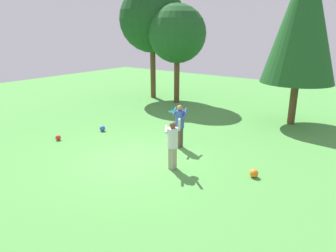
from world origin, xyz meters
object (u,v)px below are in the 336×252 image
frisbee (173,111)px  tree_left (177,34)px  tree_far_left (152,19)px  ball_orange (254,173)px  tree_right (304,17)px  ball_blue (102,128)px  person_thrower (173,141)px  ball_red (58,138)px  person_catcher (180,123)px

frisbee → tree_left: (-5.11, 7.44, 2.29)m
tree_far_left → tree_left: size_ratio=1.21×
ball_orange → tree_left: bearing=138.5°
tree_right → ball_blue: bearing=-135.7°
ball_blue → person_thrower: bearing=-14.8°
ball_red → tree_left: bearing=90.8°
person_catcher → ball_orange: 3.45m
tree_left → frisbee: bearing=-55.5°
person_thrower → tree_far_left: tree_far_left is taller
ball_blue → ball_red: ball_blue is taller
person_thrower → ball_blue: (-4.77, 1.26, -0.81)m
tree_far_left → frisbee: bearing=-47.0°
tree_right → ball_red: bearing=-130.5°
tree_right → person_thrower: bearing=-101.9°
ball_orange → ball_red: ball_orange is taller
tree_right → tree_left: 7.07m
ball_orange → tree_right: size_ratio=0.03×
ball_blue → person_catcher: bearing=6.7°
frisbee → ball_orange: (2.67, 0.55, -1.64)m
person_thrower → ball_orange: (2.35, 0.99, -0.80)m
frisbee → tree_right: 7.87m
person_thrower → ball_blue: size_ratio=7.13×
frisbee → tree_left: tree_left is taller
tree_far_left → tree_left: bearing=-8.2°
person_thrower → tree_far_left: 11.83m
person_thrower → tree_right: bearing=-48.1°
ball_orange → ball_red: bearing=-168.1°
tree_right → tree_left: tree_right is taller
ball_orange → tree_left: tree_left is taller
ball_red → person_thrower: bearing=6.6°
tree_right → tree_left: bearing=176.4°
frisbee → tree_far_left: (-7.23, 7.75, 3.13)m
ball_orange → tree_right: 8.02m
tree_right → frisbee: bearing=-105.2°
ball_red → tree_right: (6.89, 8.06, 4.73)m
frisbee → tree_left: 9.31m
ball_orange → tree_far_left: tree_far_left is taller
person_thrower → ball_orange: 2.67m
person_catcher → ball_blue: (-3.84, -0.45, -0.86)m
person_catcher → ball_red: person_catcher is taller
ball_red → tree_left: (-0.12, 8.50, 3.95)m
frisbee → tree_far_left: 11.05m
frisbee → ball_orange: size_ratio=1.41×
person_thrower → tree_far_left: (-7.55, 8.19, 3.97)m
ball_red → tree_far_left: (-2.24, 8.81, 4.80)m
person_thrower → frisbee: size_ratio=4.70×
person_catcher → ball_blue: size_ratio=6.77×
person_catcher → tree_left: tree_left is taller
tree_far_left → person_catcher: bearing=-44.3°
ball_orange → ball_blue: bearing=177.8°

